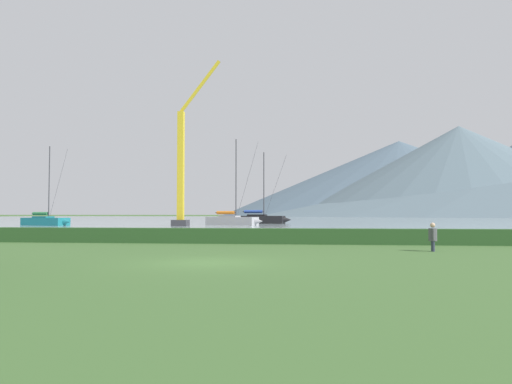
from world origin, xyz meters
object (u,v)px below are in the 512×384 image
at_px(sailboat_slip_1, 46,221).
at_px(person_seated_viewer, 433,236).
at_px(sailboat_slip_2, 261,219).
at_px(sailboat_slip_0, 233,220).
at_px(dock_crane, 182,173).

bearing_deg(sailboat_slip_1, person_seated_viewer, -29.45).
bearing_deg(sailboat_slip_2, sailboat_slip_0, -95.78).
bearing_deg(sailboat_slip_0, dock_crane, -117.73).
distance_m(sailboat_slip_0, person_seated_viewer, 50.38).
height_order(sailboat_slip_1, dock_crane, dock_crane).
relative_size(sailboat_slip_2, dock_crane, 0.53).
bearing_deg(dock_crane, sailboat_slip_1, 177.98).
xyz_separation_m(sailboat_slip_0, dock_crane, (-5.72, -5.84, 6.23)).
relative_size(sailboat_slip_0, person_seated_viewer, 9.66).
bearing_deg(dock_crane, sailboat_slip_2, 63.98).
bearing_deg(sailboat_slip_1, dock_crane, 13.97).
distance_m(sailboat_slip_0, dock_crane, 10.28).
xyz_separation_m(sailboat_slip_0, sailboat_slip_1, (-24.89, -5.17, -0.05)).
distance_m(sailboat_slip_2, person_seated_viewer, 60.49).
height_order(sailboat_slip_0, dock_crane, dock_crane).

